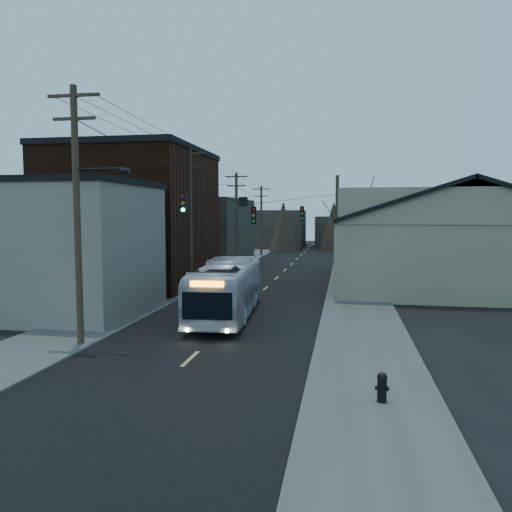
# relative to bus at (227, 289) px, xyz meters

# --- Properties ---
(ground) EXTENTS (160.00, 160.00, 0.00)m
(ground) POSITION_rel_bus_xyz_m (0.45, -9.87, -1.49)
(ground) COLOR black
(ground) RESTS_ON ground
(road_surface) EXTENTS (9.00, 110.00, 0.02)m
(road_surface) POSITION_rel_bus_xyz_m (0.45, 20.13, -1.48)
(road_surface) COLOR black
(road_surface) RESTS_ON ground
(sidewalk_left) EXTENTS (4.00, 110.00, 0.12)m
(sidewalk_left) POSITION_rel_bus_xyz_m (-6.05, 20.13, -1.43)
(sidewalk_left) COLOR #474744
(sidewalk_left) RESTS_ON ground
(sidewalk_right) EXTENTS (4.00, 110.00, 0.12)m
(sidewalk_right) POSITION_rel_bus_xyz_m (6.95, 20.13, -1.43)
(sidewalk_right) COLOR #474744
(sidewalk_right) RESTS_ON ground
(building_clapboard) EXTENTS (8.00, 8.00, 7.00)m
(building_clapboard) POSITION_rel_bus_xyz_m (-8.55, -0.87, 2.01)
(building_clapboard) COLOR slate
(building_clapboard) RESTS_ON ground
(building_brick) EXTENTS (10.00, 12.00, 10.00)m
(building_brick) POSITION_rel_bus_xyz_m (-9.55, 10.13, 3.51)
(building_brick) COLOR black
(building_brick) RESTS_ON ground
(building_left_far) EXTENTS (9.00, 14.00, 7.00)m
(building_left_far) POSITION_rel_bus_xyz_m (-9.05, 26.13, 2.01)
(building_left_far) COLOR #2D2824
(building_left_far) RESTS_ON ground
(warehouse) EXTENTS (16.16, 20.60, 7.73)m
(warehouse) POSITION_rel_bus_xyz_m (13.45, 15.13, 1.21)
(warehouse) COLOR gray
(warehouse) RESTS_ON ground
(building_far_left) EXTENTS (10.00, 12.00, 6.00)m
(building_far_left) POSITION_rel_bus_xyz_m (-5.55, 55.13, 1.51)
(building_far_left) COLOR #2D2824
(building_far_left) RESTS_ON ground
(building_far_right) EXTENTS (12.00, 14.00, 5.00)m
(building_far_right) POSITION_rel_bus_xyz_m (7.45, 60.13, 1.01)
(building_far_right) COLOR #2D2824
(building_far_right) RESTS_ON ground
(bare_tree) EXTENTS (0.40, 0.40, 7.20)m
(bare_tree) POSITION_rel_bus_xyz_m (6.95, 10.13, 2.11)
(bare_tree) COLOR black
(bare_tree) RESTS_ON ground
(utility_lines) EXTENTS (11.24, 45.28, 10.50)m
(utility_lines) POSITION_rel_bus_xyz_m (-2.67, 14.27, 3.46)
(utility_lines) COLOR #382B1E
(utility_lines) RESTS_ON ground
(bus) EXTENTS (3.28, 10.85, 2.98)m
(bus) POSITION_rel_bus_xyz_m (0.00, 0.00, 0.00)
(bus) COLOR silver
(bus) RESTS_ON ground
(parked_car) EXTENTS (1.45, 3.98, 1.30)m
(parked_car) POSITION_rel_bus_xyz_m (-2.55, 17.82, -0.84)
(parked_car) COLOR #9DA0A4
(parked_car) RESTS_ON ground
(fire_hydrant) EXTENTS (0.40, 0.29, 0.85)m
(fire_hydrant) POSITION_rel_bus_xyz_m (7.19, -11.27, -0.92)
(fire_hydrant) COLOR black
(fire_hydrant) RESTS_ON sidewalk_right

